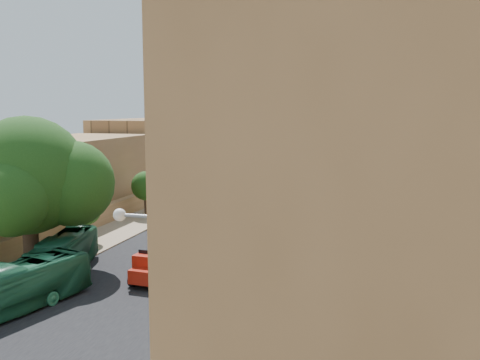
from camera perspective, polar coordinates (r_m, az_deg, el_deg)
The scene contains 36 objects.
ground at distance 33.98m, azimuth -12.23°, elevation -12.46°, with size 260.00×260.00×0.00m, color brown.
road_surface at distance 61.16m, azimuth 1.01°, elevation -3.23°, with size 14.00×140.00×0.01m, color black.
sidewalk_east at distance 59.51m, azimuth 9.92°, elevation -3.65°, with size 5.00×140.00×0.01m, color #8C765C.
sidewalk_west at distance 64.18m, azimuth -7.23°, elevation -2.76°, with size 5.00×140.00×0.01m, color #8C765C.
kerb_east at distance 59.79m, azimuth 7.53°, elevation -3.49°, with size 0.25×140.00×0.12m, color #8C765C.
kerb_west at distance 63.25m, azimuth -5.14°, elevation -2.84°, with size 0.25×140.00×0.12m, color #8C765C.
townhouse_a at distance 25.64m, azimuth 17.11°, elevation -4.36°, with size 9.00×14.00×16.40m.
townhouse_b at distance 39.55m, azimuth 16.60°, elevation -1.27°, with size 9.00×14.00×14.90m.
townhouse_c at distance 53.31m, azimuth 16.46°, elevation 2.34°, with size 9.00×14.00×17.40m.
townhouse_d at distance 67.32m, azimuth 16.30°, elevation 2.76°, with size 9.00×14.00×15.90m.
corner_block at distance 12.24m, azimuth 21.44°, elevation -10.48°, with size 9.20×10.20×15.70m.
west_wall at distance 56.52m, azimuth -14.01°, elevation -3.44°, with size 1.00×40.00×1.80m, color #966D43.
west_building_low at distance 57.28m, azimuth -19.90°, elevation -0.18°, with size 10.00×28.00×8.40m, color brown.
west_building_mid at distance 79.64m, azimuth -9.02°, elevation 2.86°, with size 10.00×22.00×10.00m, color #9F7448.
church at distance 107.80m, azimuth 7.63°, elevation 6.54°, with size 28.00×22.50×36.30m.
ficus_tree at distance 40.75m, azimuth -21.59°, elevation 0.03°, with size 11.09×10.20×11.09m.
street_tree_a at distance 48.15m, azimuth -16.20°, elevation -3.05°, with size 2.81×2.81×4.31m.
street_tree_b at distance 58.46m, azimuth -10.02°, elevation -0.64°, with size 3.15×3.15×4.84m.
street_tree_c at distance 69.38m, azimuth -5.73°, elevation 0.69°, with size 3.08×3.08×4.73m.
street_tree_d at distance 80.55m, azimuth -2.62°, elevation 2.02°, with size 3.52×3.52×5.41m.
streetlamp at distance 18.86m, azimuth -8.84°, elevation -12.28°, with size 2.11×0.44×8.22m.
red_truck at distance 37.25m, azimuth -8.64°, elevation -8.33°, with size 2.45×5.48×3.13m.
olive_pickup at distance 52.77m, azimuth 3.12°, elevation -4.08°, with size 2.32×4.35×1.72m.
bus_green_south at distance 33.49m, azimuth -23.26°, elevation -10.67°, with size 2.38×10.16×2.83m, color #216241.
bus_green_north at distance 39.49m, azimuth -18.47°, elevation -7.72°, with size 2.32×9.90×2.76m, color #1B5436.
bus_red_east at distance 45.51m, azimuth 1.82°, elevation -5.20°, with size 2.42×10.35×2.88m, color maroon.
bus_cream_east at distance 55.99m, azimuth 3.90°, elevation -2.76°, with size 2.44×10.41×2.90m, color beige.
car_blue_a at distance 53.70m, azimuth -2.44°, elevation -4.06°, with size 1.57×3.90×1.33m, color #356095.
car_white_a at distance 62.44m, azimuth -1.88°, elevation -2.36°, with size 1.46×4.18×1.38m, color white.
car_cream at distance 52.74m, azimuth 1.05°, elevation -4.29°, with size 2.12×4.61×1.28m, color beige.
car_dkblue at distance 79.02m, azimuth 1.68°, elevation -0.23°, with size 1.93×4.75×1.38m, color #17274B.
car_white_b at distance 66.55m, azimuth 3.53°, elevation -1.74°, with size 1.64×4.09×1.39m, color white.
car_blue_b at distance 90.81m, azimuth 3.45°, elevation 0.78°, with size 1.41×4.04×1.33m, color #2E4392.
pedestrian_a at distance 34.64m, azimuth 2.12°, elevation -10.26°, with size 0.68×0.45×1.87m, color #29262A.
pedestrian_b at distance 25.83m, azimuth 5.13°, elevation -17.09°, with size 0.77×0.60×1.59m, color #292722.
pedestrian_c at distance 48.18m, azimuth 7.79°, elevation -5.12°, with size 1.14×0.47×1.94m, color #2E2E2F.
Camera 1 is at (15.18, -28.09, 11.62)m, focal length 40.00 mm.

